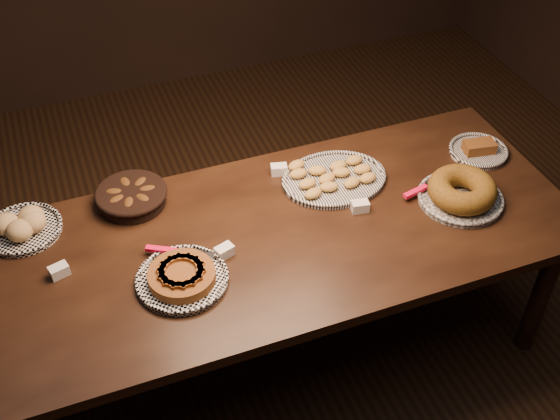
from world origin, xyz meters
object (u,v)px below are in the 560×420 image
object	(u,v)px
madeleine_platter	(333,178)
apple_tart_plate	(182,277)
bundt_cake_plate	(461,192)
buffet_table	(280,245)

from	to	relation	value
madeleine_platter	apple_tart_plate	bearing A→B (deg)	-131.29
apple_tart_plate	madeleine_platter	xyz separation A→B (m)	(0.76, 0.33, -0.00)
madeleine_platter	bundt_cake_plate	world-z (taller)	bundt_cake_plate
buffet_table	madeleine_platter	bearing A→B (deg)	33.57
buffet_table	madeleine_platter	distance (m)	0.40
buffet_table	apple_tart_plate	xyz separation A→B (m)	(-0.43, -0.12, 0.10)
buffet_table	apple_tart_plate	size ratio (longest dim) A/B	6.43
buffet_table	apple_tart_plate	world-z (taller)	apple_tart_plate
apple_tart_plate	madeleine_platter	size ratio (longest dim) A/B	0.82
bundt_cake_plate	apple_tart_plate	bearing A→B (deg)	179.42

